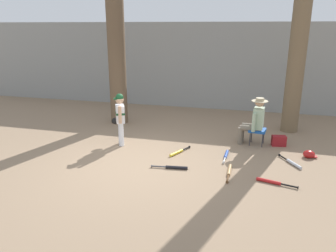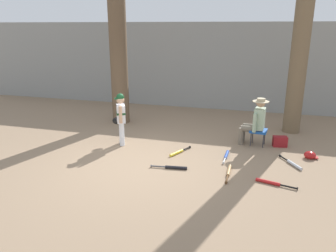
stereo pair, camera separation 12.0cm
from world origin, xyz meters
TOP-DOWN VIEW (x-y plane):
  - ground_plane at (0.00, 0.00)m, footprint 60.00×60.00m
  - concrete_back_wall at (0.00, 5.57)m, footprint 18.00×0.36m
  - tree_near_player at (-1.67, 2.93)m, footprint 0.72×0.72m
  - tree_behind_spectator at (3.34, 3.35)m, footprint 0.68×0.68m
  - young_ballplayer at (-0.87, 1.10)m, footprint 0.48×0.54m
  - folding_stool at (2.45, 1.95)m, footprint 0.44×0.44m
  - seated_spectator at (2.35, 1.96)m, footprint 0.67×0.54m
  - handbag_beside_stool at (2.99, 2.00)m, footprint 0.37×0.24m
  - bat_blue_youth at (1.78, 0.95)m, footprint 0.09×0.71m
  - bat_aluminum_silver at (3.21, 0.87)m, footprint 0.45×0.69m
  - bat_red_barrel at (2.74, -0.18)m, footprint 0.76×0.25m
  - bat_wood_tan at (1.92, 0.09)m, footprint 0.07×0.81m
  - bat_yellow_trainer at (0.67, 0.85)m, footprint 0.37×0.70m
  - bat_black_composite at (0.78, -0.00)m, footprint 0.78×0.15m
  - batting_helmet_red at (3.61, 1.38)m, footprint 0.31×0.24m

SIDE VIEW (x-z plane):
  - ground_plane at x=0.00m, z-range 0.00..0.00m
  - bat_blue_youth at x=1.78m, z-range 0.00..0.07m
  - bat_aluminum_silver at x=3.21m, z-range 0.00..0.07m
  - bat_red_barrel at x=2.74m, z-range 0.00..0.07m
  - bat_wood_tan at x=1.92m, z-range 0.00..0.07m
  - bat_yellow_trainer at x=0.67m, z-range 0.00..0.07m
  - bat_black_composite at x=0.78m, z-range 0.00..0.07m
  - batting_helmet_red at x=3.61m, z-range -0.01..0.16m
  - handbag_beside_stool at x=2.99m, z-range 0.00..0.26m
  - folding_stool at x=2.45m, z-range 0.16..0.57m
  - seated_spectator at x=2.35m, z-range 0.04..1.24m
  - young_ballplayer at x=-0.87m, z-range 0.09..1.40m
  - concrete_back_wall at x=0.00m, z-range 0.00..3.00m
  - tree_near_player at x=-1.67m, z-range -0.35..5.19m
  - tree_behind_spectator at x=3.34m, z-range -0.34..5.30m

